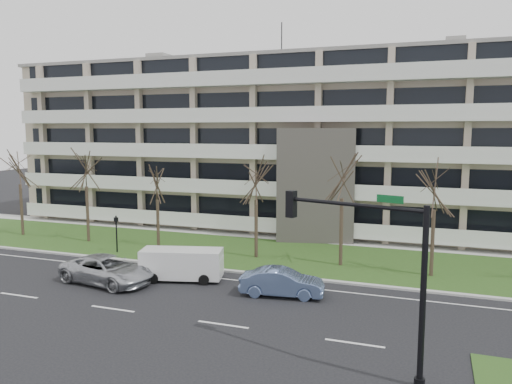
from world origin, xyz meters
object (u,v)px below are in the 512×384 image
at_px(traffic_signal, 372,258).
at_px(pedestrian_signal, 116,229).
at_px(silver_pickup, 107,270).
at_px(white_van, 183,262).
at_px(blue_sedan, 282,282).

xyz_separation_m(traffic_signal, pedestrian_signal, (-19.46, 12.02, -2.55)).
distance_m(silver_pickup, white_van, 4.38).
bearing_deg(silver_pickup, pedestrian_signal, 40.06).
xyz_separation_m(white_van, traffic_signal, (11.85, -7.79, 3.18)).
bearing_deg(pedestrian_signal, blue_sedan, -7.54).
relative_size(white_van, pedestrian_signal, 1.85).
bearing_deg(blue_sedan, silver_pickup, 89.19).
bearing_deg(white_van, silver_pickup, -166.30).
distance_m(white_van, pedestrian_signal, 8.74).
bearing_deg(blue_sedan, traffic_signal, -150.31).
bearing_deg(silver_pickup, blue_sedan, -73.44).
relative_size(blue_sedan, pedestrian_signal, 1.64).
bearing_deg(pedestrian_signal, silver_pickup, -47.06).
height_order(silver_pickup, white_van, white_van).
height_order(blue_sedan, white_van, white_van).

